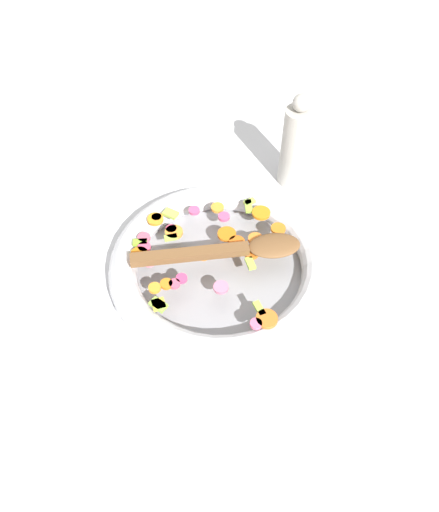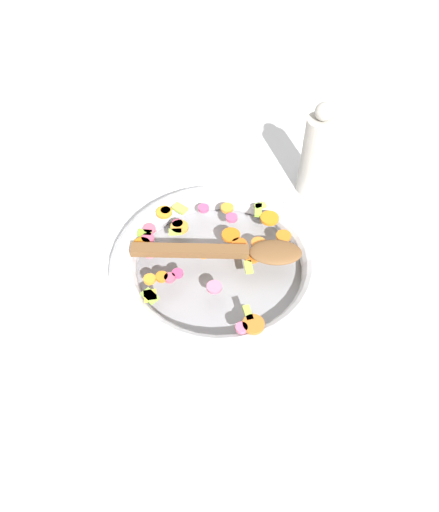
# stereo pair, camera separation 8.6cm
# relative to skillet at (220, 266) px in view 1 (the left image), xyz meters

# --- Properties ---
(ground_plane) EXTENTS (4.00, 4.00, 0.00)m
(ground_plane) POSITION_rel_skillet_xyz_m (0.00, 0.00, -0.02)
(ground_plane) COLOR silver
(skillet) EXTENTS (0.39, 0.39, 0.05)m
(skillet) POSITION_rel_skillet_xyz_m (0.00, 0.00, 0.00)
(skillet) COLOR gray
(skillet) RESTS_ON ground_plane
(chopped_vegetables) EXTENTS (0.32, 0.29, 0.01)m
(chopped_vegetables) POSITION_rel_skillet_xyz_m (-0.02, -0.01, 0.03)
(chopped_vegetables) COLOR orange
(chopped_vegetables) RESTS_ON skillet
(wooden_spoon) EXTENTS (0.15, 0.28, 0.01)m
(wooden_spoon) POSITION_rel_skillet_xyz_m (0.01, 0.03, 0.04)
(wooden_spoon) COLOR brown
(wooden_spoon) RESTS_ON chopped_vegetables
(pepper_mill) EXTENTS (0.06, 0.06, 0.20)m
(pepper_mill) POSITION_rel_skillet_xyz_m (-0.14, 0.25, 0.07)
(pepper_mill) COLOR #B2ADA3
(pepper_mill) RESTS_ON ground_plane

